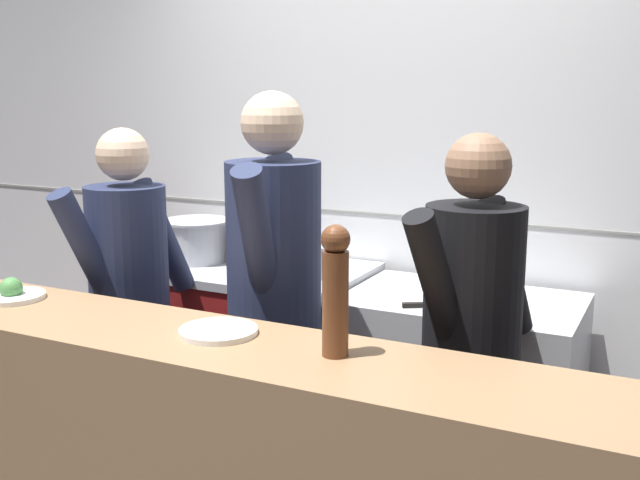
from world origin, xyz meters
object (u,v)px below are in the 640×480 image
object	(u,v)px
plated_dish_appetiser	(218,331)
chef_line	(471,347)
oven_range	(255,356)
stock_pot	(196,239)
chefs_knife	(438,305)
sauce_pot	(256,244)
braising_pot	(308,257)
mixing_bowl_steel	(472,287)
pepper_mill	(335,288)
plated_dish_main	(12,294)
chef_sous	(274,299)
chef_head_cook	(130,300)

from	to	relation	value
plated_dish_appetiser	chef_line	world-z (taller)	chef_line
oven_range	stock_pot	world-z (taller)	stock_pot
chefs_knife	sauce_pot	bearing A→B (deg)	166.91
chef_line	braising_pot	bearing A→B (deg)	165.98
oven_range	sauce_pot	size ratio (longest dim) A/B	4.18
stock_pot	mixing_bowl_steel	xyz separation A→B (m)	(1.39, 0.02, -0.08)
mixing_bowl_steel	pepper_mill	distance (m)	1.21
sauce_pot	plated_dish_main	size ratio (longest dim) A/B	1.12
stock_pot	chefs_knife	bearing A→B (deg)	-6.87
mixing_bowl_steel	chef_sous	xyz separation A→B (m)	(-0.59, -0.63, 0.03)
stock_pot	plated_dish_appetiser	xyz separation A→B (m)	(0.91, -1.15, -0.00)
stock_pot	mixing_bowl_steel	bearing A→B (deg)	0.89
braising_pot	chef_sous	bearing A→B (deg)	-74.42
sauce_pot	braising_pot	xyz separation A→B (m)	(0.33, -0.08, -0.02)
mixing_bowl_steel	plated_dish_appetiser	xyz separation A→B (m)	(-0.47, -1.17, 0.08)
plated_dish_main	pepper_mill	bearing A→B (deg)	-0.30
sauce_pot	stock_pot	bearing A→B (deg)	-165.51
braising_pot	chef_head_cook	bearing A→B (deg)	-127.84
chefs_knife	plated_dish_main	size ratio (longest dim) A/B	1.42
chef_line	chefs_knife	bearing A→B (deg)	138.67
braising_pot	chefs_knife	world-z (taller)	braising_pot
stock_pot	braising_pot	xyz separation A→B (m)	(0.63, -0.00, -0.03)
oven_range	mixing_bowl_steel	world-z (taller)	mixing_bowl_steel
mixing_bowl_steel	chef_line	world-z (taller)	chef_line
sauce_pot	chef_sous	world-z (taller)	chef_sous
stock_pot	pepper_mill	size ratio (longest dim) A/B	0.91
oven_range	plated_dish_appetiser	size ratio (longest dim) A/B	4.46
stock_pot	mixing_bowl_steel	world-z (taller)	stock_pot
plated_dish_appetiser	pepper_mill	size ratio (longest dim) A/B	0.65
chefs_knife	mixing_bowl_steel	bearing A→B (deg)	63.52
plated_dish_main	pepper_mill	world-z (taller)	pepper_mill
mixing_bowl_steel	chef_line	xyz separation A→B (m)	(0.17, -0.63, -0.04)
plated_dish_main	pepper_mill	xyz separation A→B (m)	(1.29, -0.01, 0.18)
braising_pot	mixing_bowl_steel	size ratio (longest dim) A/B	1.03
braising_pot	chef_head_cook	size ratio (longest dim) A/B	0.17
plated_dish_appetiser	chef_head_cook	world-z (taller)	chef_head_cook
chef_head_cook	oven_range	bearing A→B (deg)	84.45
chef_sous	oven_range	bearing A→B (deg)	112.39
plated_dish_appetiser	chef_head_cook	xyz separation A→B (m)	(-0.78, 0.50, -0.13)
chefs_knife	pepper_mill	size ratio (longest dim) A/B	0.87
mixing_bowl_steel	chef_head_cook	world-z (taller)	chef_head_cook
braising_pot	mixing_bowl_steel	world-z (taller)	braising_pot
plated_dish_main	pepper_mill	distance (m)	1.30
pepper_mill	chef_line	xyz separation A→B (m)	(0.24, 0.56, -0.31)
oven_range	chef_sous	xyz separation A→B (m)	(0.48, -0.62, 0.51)
oven_range	chef_head_cook	xyz separation A→B (m)	(-0.19, -0.66, 0.43)
oven_range	plated_dish_appetiser	distance (m)	1.43
oven_range	chef_head_cook	distance (m)	0.82
mixing_bowl_steel	stock_pot	bearing A→B (deg)	-179.11
chef_head_cook	pepper_mill	bearing A→B (deg)	-13.08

